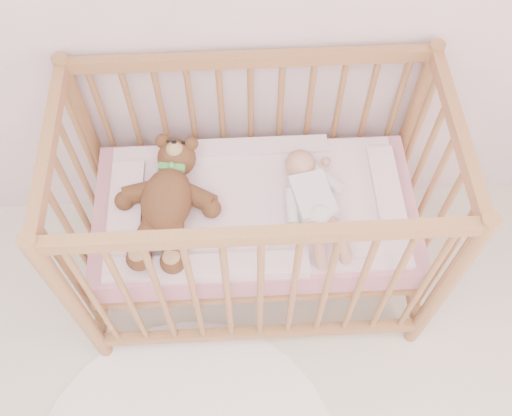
{
  "coord_description": "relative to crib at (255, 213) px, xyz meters",
  "views": [
    {
      "loc": [
        0.28,
        0.48,
        2.38
      ],
      "look_at": [
        0.34,
        1.55,
        0.62
      ],
      "focal_mm": 40.0,
      "sensor_mm": 36.0,
      "label": 1
    }
  ],
  "objects": [
    {
      "name": "crib",
      "position": [
        0.0,
        0.0,
        0.0
      ],
      "size": [
        1.36,
        0.76,
        1.0
      ],
      "primitive_type": null,
      "color": "#B3714C",
      "rests_on": "floor"
    },
    {
      "name": "mattress",
      "position": [
        0.0,
        0.0,
        -0.01
      ],
      "size": [
        1.22,
        0.62,
        0.13
      ],
      "primitive_type": "cube",
      "color": "#D08292",
      "rests_on": "crib"
    },
    {
      "name": "blanket",
      "position": [
        0.0,
        0.0,
        0.06
      ],
      "size": [
        1.1,
        0.58,
        0.06
      ],
      "primitive_type": null,
      "color": "#F2A7C1",
      "rests_on": "mattress"
    },
    {
      "name": "baby",
      "position": [
        0.21,
        -0.02,
        0.14
      ],
      "size": [
        0.35,
        0.56,
        0.12
      ],
      "primitive_type": null,
      "rotation": [
        0.0,
        0.0,
        0.2
      ],
      "color": "white",
      "rests_on": "blanket"
    },
    {
      "name": "teddy_bear",
      "position": [
        -0.32,
        -0.02,
        0.15
      ],
      "size": [
        0.49,
        0.63,
        0.16
      ],
      "primitive_type": null,
      "rotation": [
        0.0,
        0.0,
        -0.15
      ],
      "color": "brown",
      "rests_on": "blanket"
    }
  ]
}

